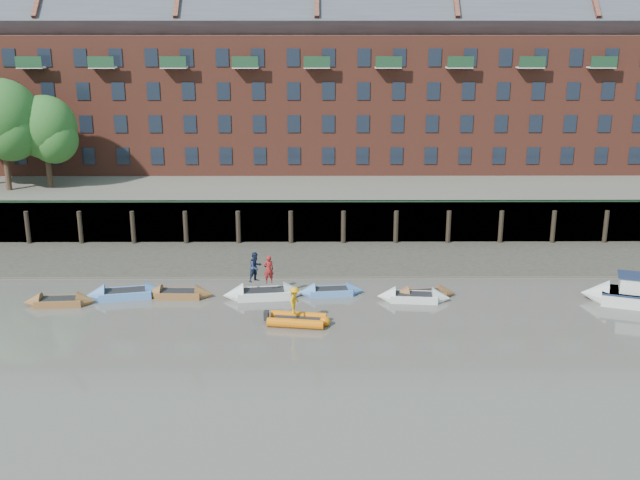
{
  "coord_description": "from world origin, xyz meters",
  "views": [
    {
      "loc": [
        -0.07,
        -33.01,
        16.52
      ],
      "look_at": [
        0.17,
        12.0,
        3.2
      ],
      "focal_mm": 42.0,
      "sensor_mm": 36.0,
      "label": 1
    }
  ],
  "objects_px": {
    "rowboat_0": "(60,302)",
    "person_rib_crew": "(295,301)",
    "person_rower_b": "(256,267)",
    "rowboat_1": "(126,294)",
    "motor_launch": "(626,294)",
    "rowboat_6": "(424,294)",
    "person_rower_a": "(269,269)",
    "rib_tender": "(300,320)",
    "rowboat_5": "(414,297)",
    "rowboat_3": "(264,294)",
    "rowboat_2": "(179,294)",
    "rowboat_4": "(331,291)"
  },
  "relations": [
    {
      "from": "person_rower_b",
      "to": "person_rib_crew",
      "type": "height_order",
      "value": "person_rower_b"
    },
    {
      "from": "rowboat_4",
      "to": "rowboat_5",
      "type": "relative_size",
      "value": 0.92
    },
    {
      "from": "rowboat_1",
      "to": "person_rower_b",
      "type": "distance_m",
      "value": 8.23
    },
    {
      "from": "rib_tender",
      "to": "person_rower_a",
      "type": "distance_m",
      "value": 4.87
    },
    {
      "from": "rowboat_4",
      "to": "rowboat_2",
      "type": "bearing_deg",
      "value": 176.22
    },
    {
      "from": "rowboat_1",
      "to": "rowboat_5",
      "type": "bearing_deg",
      "value": -13.62
    },
    {
      "from": "rowboat_4",
      "to": "motor_launch",
      "type": "height_order",
      "value": "motor_launch"
    },
    {
      "from": "motor_launch",
      "to": "person_rower_a",
      "type": "height_order",
      "value": "person_rower_a"
    },
    {
      "from": "rowboat_3",
      "to": "person_rower_b",
      "type": "xyz_separation_m",
      "value": [
        -0.48,
        0.27,
        1.66
      ]
    },
    {
      "from": "rowboat_1",
      "to": "motor_launch",
      "type": "relative_size",
      "value": 0.82
    },
    {
      "from": "rowboat_0",
      "to": "person_rib_crew",
      "type": "distance_m",
      "value": 14.58
    },
    {
      "from": "rowboat_0",
      "to": "rowboat_5",
      "type": "height_order",
      "value": "rowboat_5"
    },
    {
      "from": "rowboat_5",
      "to": "rowboat_3",
      "type": "bearing_deg",
      "value": -178.29
    },
    {
      "from": "motor_launch",
      "to": "rowboat_0",
      "type": "bearing_deg",
      "value": 19.55
    },
    {
      "from": "rowboat_1",
      "to": "rib_tender",
      "type": "relative_size",
      "value": 1.42
    },
    {
      "from": "rowboat_3",
      "to": "person_rower_a",
      "type": "xyz_separation_m",
      "value": [
        0.33,
        -0.02,
        1.6
      ]
    },
    {
      "from": "rowboat_0",
      "to": "rowboat_1",
      "type": "distance_m",
      "value": 3.86
    },
    {
      "from": "rowboat_1",
      "to": "rowboat_3",
      "type": "relative_size",
      "value": 0.98
    },
    {
      "from": "rowboat_1",
      "to": "rowboat_5",
      "type": "relative_size",
      "value": 1.11
    },
    {
      "from": "rowboat_1",
      "to": "rib_tender",
      "type": "distance_m",
      "value": 11.65
    },
    {
      "from": "rowboat_3",
      "to": "rowboat_4",
      "type": "height_order",
      "value": "rowboat_3"
    },
    {
      "from": "rowboat_0",
      "to": "rowboat_6",
      "type": "xyz_separation_m",
      "value": [
        22.07,
        1.15,
        -0.01
      ]
    },
    {
      "from": "rowboat_6",
      "to": "person_rower_a",
      "type": "relative_size",
      "value": 2.39
    },
    {
      "from": "rib_tender",
      "to": "rowboat_0",
      "type": "bearing_deg",
      "value": 176.97
    },
    {
      "from": "rowboat_2",
      "to": "rowboat_6",
      "type": "distance_m",
      "value": 15.13
    },
    {
      "from": "person_rower_a",
      "to": "person_rower_b",
      "type": "bearing_deg",
      "value": -36.94
    },
    {
      "from": "rowboat_1",
      "to": "rowboat_6",
      "type": "height_order",
      "value": "rowboat_1"
    },
    {
      "from": "person_rower_a",
      "to": "rowboat_6",
      "type": "bearing_deg",
      "value": 162.42
    },
    {
      "from": "person_rib_crew",
      "to": "motor_launch",
      "type": "bearing_deg",
      "value": -64.72
    },
    {
      "from": "rowboat_4",
      "to": "motor_launch",
      "type": "distance_m",
      "value": 17.81
    },
    {
      "from": "rowboat_5",
      "to": "person_rower_a",
      "type": "bearing_deg",
      "value": -178.3
    },
    {
      "from": "rib_tender",
      "to": "person_rower_a",
      "type": "bearing_deg",
      "value": 124.02
    },
    {
      "from": "rowboat_1",
      "to": "rowboat_4",
      "type": "xyz_separation_m",
      "value": [
        12.7,
        0.43,
        -0.04
      ]
    },
    {
      "from": "rowboat_0",
      "to": "person_rower_a",
      "type": "height_order",
      "value": "person_rower_a"
    },
    {
      "from": "rowboat_0",
      "to": "rowboat_1",
      "type": "xyz_separation_m",
      "value": [
        3.65,
        1.25,
        0.03
      ]
    },
    {
      "from": "person_rower_b",
      "to": "person_rib_crew",
      "type": "distance_m",
      "value": 5.08
    },
    {
      "from": "rowboat_1",
      "to": "motor_launch",
      "type": "distance_m",
      "value": 30.45
    },
    {
      "from": "motor_launch",
      "to": "person_rib_crew",
      "type": "bearing_deg",
      "value": 28.0
    },
    {
      "from": "person_rower_b",
      "to": "rowboat_1",
      "type": "bearing_deg",
      "value": 136.59
    },
    {
      "from": "rowboat_5",
      "to": "person_rower_b",
      "type": "distance_m",
      "value": 9.85
    },
    {
      "from": "rowboat_6",
      "to": "person_rib_crew",
      "type": "relative_size",
      "value": 2.56
    },
    {
      "from": "person_rower_b",
      "to": "rowboat_3",
      "type": "bearing_deg",
      "value": -73.97
    },
    {
      "from": "rowboat_5",
      "to": "rowboat_6",
      "type": "distance_m",
      "value": 0.87
    },
    {
      "from": "rowboat_3",
      "to": "motor_launch",
      "type": "xyz_separation_m",
      "value": [
        21.89,
        -1.15,
        0.36
      ]
    },
    {
      "from": "rowboat_5",
      "to": "rowboat_6",
      "type": "height_order",
      "value": "rowboat_5"
    },
    {
      "from": "rowboat_4",
      "to": "rib_tender",
      "type": "relative_size",
      "value": 1.18
    },
    {
      "from": "person_rower_a",
      "to": "rowboat_2",
      "type": "bearing_deg",
      "value": -18.95
    },
    {
      "from": "rowboat_6",
      "to": "rowboat_2",
      "type": "bearing_deg",
      "value": 171.48
    },
    {
      "from": "rowboat_2",
      "to": "person_rower_a",
      "type": "height_order",
      "value": "person_rower_a"
    },
    {
      "from": "person_rower_b",
      "to": "motor_launch",
      "type": "bearing_deg",
      "value": -48.34
    }
  ]
}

